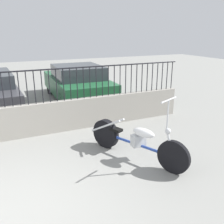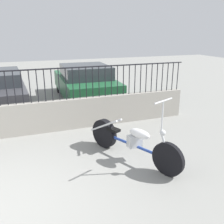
# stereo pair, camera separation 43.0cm
# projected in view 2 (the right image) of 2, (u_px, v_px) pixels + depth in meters

# --- Properties ---
(motorcycle_blue) EXTENTS (1.11, 2.24, 1.42)m
(motorcycle_blue) POSITION_uv_depth(u_px,v_px,m) (128.00, 140.00, 5.20)
(motorcycle_blue) COLOR black
(motorcycle_blue) RESTS_ON ground_plane
(car_green) EXTENTS (1.97, 4.16, 1.33)m
(car_green) POSITION_uv_depth(u_px,v_px,m) (85.00, 82.00, 9.66)
(car_green) COLOR black
(car_green) RESTS_ON ground_plane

